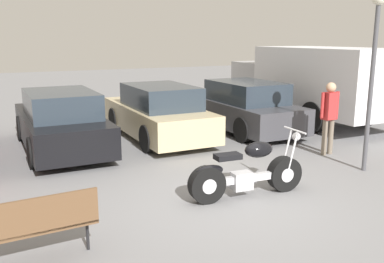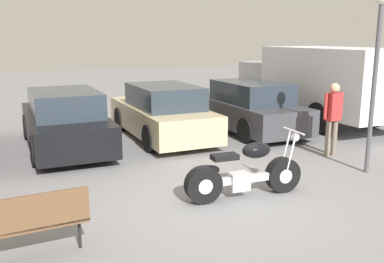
{
  "view_description": "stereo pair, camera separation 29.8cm",
  "coord_description": "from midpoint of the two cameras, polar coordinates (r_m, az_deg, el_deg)",
  "views": [
    {
      "loc": [
        -3.56,
        -5.78,
        2.7
      ],
      "look_at": [
        0.11,
        1.7,
        0.85
      ],
      "focal_mm": 40.0,
      "sensor_mm": 36.0,
      "label": 1
    },
    {
      "loc": [
        -3.29,
        -5.91,
        2.7
      ],
      "look_at": [
        0.11,
        1.7,
        0.85
      ],
      "focal_mm": 40.0,
      "sensor_mm": 36.0,
      "label": 2
    }
  ],
  "objects": [
    {
      "name": "ground_plane",
      "position": [
        7.29,
        3.99,
        -9.24
      ],
      "size": [
        60.0,
        60.0,
        0.0
      ],
      "primitive_type": "plane",
      "color": "slate"
    },
    {
      "name": "motorcycle",
      "position": [
        7.38,
        6.06,
        -5.53
      ],
      "size": [
        2.15,
        0.62,
        1.11
      ],
      "color": "black",
      "rests_on": "ground_plane"
    },
    {
      "name": "parked_car_black",
      "position": [
        10.84,
        -17.86,
        1.2
      ],
      "size": [
        1.79,
        4.41,
        1.46
      ],
      "color": "black",
      "rests_on": "ground_plane"
    },
    {
      "name": "parked_car_champagne",
      "position": [
        11.6,
        -5.3,
        2.46
      ],
      "size": [
        1.79,
        4.41,
        1.46
      ],
      "color": "#C6B284",
      "rests_on": "ground_plane"
    },
    {
      "name": "parked_car_dark_grey",
      "position": [
        12.58,
        6.02,
        3.23
      ],
      "size": [
        1.79,
        4.41,
        1.46
      ],
      "color": "#3D3D42",
      "rests_on": "ground_plane"
    },
    {
      "name": "delivery_truck",
      "position": [
        14.17,
        15.12,
        6.59
      ],
      "size": [
        2.25,
        6.07,
        2.39
      ],
      "color": "silver",
      "rests_on": "ground_plane"
    },
    {
      "name": "park_bench",
      "position": [
        5.54,
        -22.69,
        -11.4
      ],
      "size": [
        1.69,
        0.5,
        0.89
      ],
      "color": "brown",
      "rests_on": "ground_plane"
    },
    {
      "name": "lamp_post",
      "position": [
        9.12,
        22.29,
        10.05
      ],
      "size": [
        0.28,
        0.28,
        3.56
      ],
      "color": "#4C4C51",
      "rests_on": "ground_plane"
    },
    {
      "name": "person_standing",
      "position": [
        10.29,
        17.06,
        2.49
      ],
      "size": [
        0.52,
        0.23,
        1.69
      ],
      "color": "#726656",
      "rests_on": "ground_plane"
    }
  ]
}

